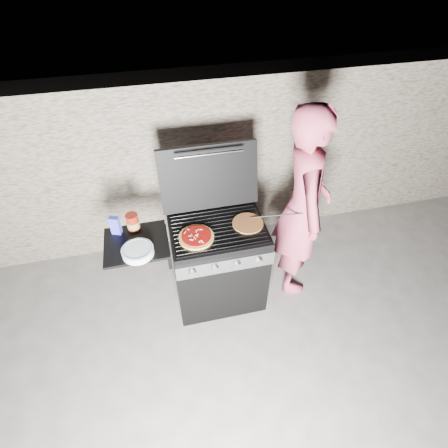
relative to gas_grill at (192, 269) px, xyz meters
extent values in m
plane|color=#55524F|center=(0.25, 0.00, -0.46)|extent=(50.00, 50.00, 0.00)
cube|color=gray|center=(0.25, 1.05, 0.44)|extent=(8.00, 0.35, 1.80)
cylinder|color=#B26E3B|center=(0.50, 0.00, 0.46)|extent=(0.32, 0.32, 0.01)
cylinder|color=maroon|center=(-0.42, 0.16, 0.52)|extent=(0.12, 0.12, 0.15)
cube|color=#343BC3|center=(-0.56, 0.14, 0.53)|extent=(0.09, 0.07, 0.17)
cylinder|color=white|center=(-0.41, -0.13, 0.48)|extent=(0.27, 0.27, 0.06)
imported|color=#B3435A|center=(1.02, 0.07, 0.48)|extent=(0.59, 0.77, 1.88)
cylinder|color=black|center=(0.74, 0.00, 0.50)|extent=(0.45, 0.15, 0.09)
camera|label=1|loc=(-0.17, -2.05, 2.43)|focal=28.00mm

